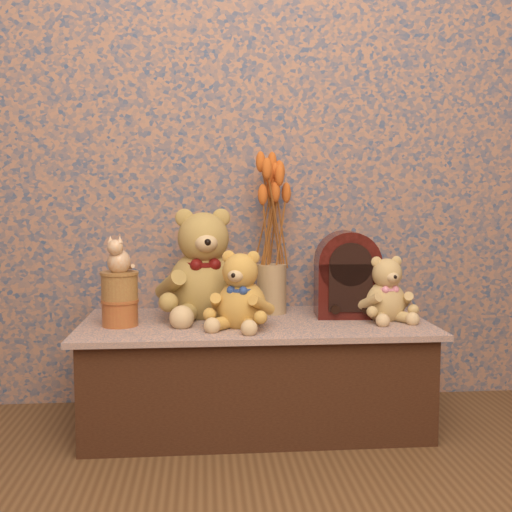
# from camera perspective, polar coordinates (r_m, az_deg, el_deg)

# --- Properties ---
(display_shelf) EXTENTS (1.24, 0.60, 0.38)m
(display_shelf) POSITION_cam_1_polar(r_m,az_deg,el_deg) (2.26, -0.11, -10.81)
(display_shelf) COLOR #364D6F
(display_shelf) RESTS_ON ground
(teddy_large) EXTENTS (0.40, 0.45, 0.43)m
(teddy_large) POSITION_cam_1_polar(r_m,az_deg,el_deg) (2.27, -5.00, -0.30)
(teddy_large) COLOR olive
(teddy_large) RESTS_ON display_shelf
(teddy_medium) EXTENTS (0.31, 0.33, 0.28)m
(teddy_medium) POSITION_cam_1_polar(r_m,az_deg,el_deg) (2.09, -1.36, -2.82)
(teddy_medium) COLOR #B78433
(teddy_medium) RESTS_ON display_shelf
(teddy_small) EXTENTS (0.23, 0.26, 0.25)m
(teddy_small) POSITION_cam_1_polar(r_m,az_deg,el_deg) (2.26, 12.00, -2.74)
(teddy_small) COLOR tan
(teddy_small) RESTS_ON display_shelf
(cathedral_radio) EXTENTS (0.24, 0.18, 0.32)m
(cathedral_radio) POSITION_cam_1_polar(r_m,az_deg,el_deg) (2.31, 8.51, -1.65)
(cathedral_radio) COLOR black
(cathedral_radio) RESTS_ON display_shelf
(ceramic_vase) EXTENTS (0.13, 0.13, 0.19)m
(ceramic_vase) POSITION_cam_1_polar(r_m,az_deg,el_deg) (2.35, 1.48, -3.08)
(ceramic_vase) COLOR tan
(ceramic_vase) RESTS_ON display_shelf
(dried_stalks) EXTENTS (0.24, 0.24, 0.37)m
(dried_stalks) POSITION_cam_1_polar(r_m,az_deg,el_deg) (2.32, 1.50, 3.77)
(dried_stalks) COLOR #D05E21
(dried_stalks) RESTS_ON ceramic_vase
(biscuit_tin_lower) EXTENTS (0.16, 0.16, 0.09)m
(biscuit_tin_lower) POSITION_cam_1_polar(r_m,az_deg,el_deg) (2.17, -12.60, -5.23)
(biscuit_tin_lower) COLOR #BD8637
(biscuit_tin_lower) RESTS_ON display_shelf
(biscuit_tin_upper) EXTENTS (0.15, 0.15, 0.10)m
(biscuit_tin_upper) POSITION_cam_1_polar(r_m,az_deg,el_deg) (2.16, -12.65, -2.80)
(biscuit_tin_upper) COLOR tan
(biscuit_tin_upper) RESTS_ON biscuit_tin_lower
(cat_figurine) EXTENTS (0.12, 0.12, 0.13)m
(cat_figurine) POSITION_cam_1_polar(r_m,az_deg,el_deg) (2.14, -12.71, 0.21)
(cat_figurine) COLOR silver
(cat_figurine) RESTS_ON biscuit_tin_upper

